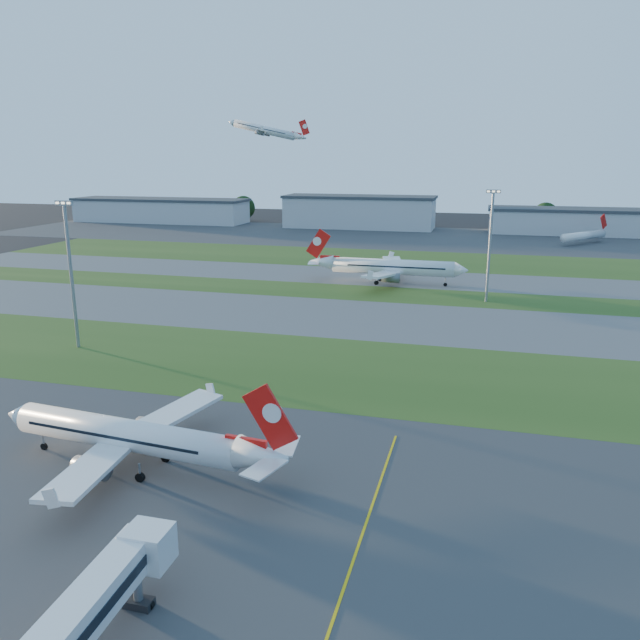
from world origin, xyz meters
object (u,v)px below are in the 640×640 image
(airliner_parked, at_px, (129,436))
(mini_jet_near, at_px, (584,236))
(light_mast_west, at_px, (70,265))
(airliner_taxiing, at_px, (391,267))
(light_mast_centre, at_px, (490,239))

(airliner_parked, xyz_separation_m, mini_jet_near, (72.72, 206.15, -0.41))
(mini_jet_near, height_order, light_mast_west, light_mast_west)
(airliner_taxiing, bearing_deg, airliner_parked, 84.03)
(airliner_parked, relative_size, mini_jet_near, 1.46)
(airliner_taxiing, xyz_separation_m, light_mast_west, (-45.13, -71.77, 10.41))
(airliner_parked, bearing_deg, light_mast_centre, 73.62)
(airliner_parked, xyz_separation_m, light_mast_centre, (36.91, 93.10, 11.12))
(airliner_parked, bearing_deg, airliner_taxiing, 88.93)
(mini_jet_near, distance_m, light_mast_west, 199.77)
(light_mast_west, bearing_deg, airliner_taxiing, 57.84)
(airliner_parked, bearing_deg, light_mast_west, 136.97)
(airliner_taxiing, xyz_separation_m, light_mast_centre, (24.87, -15.77, 10.41))
(airliner_taxiing, bearing_deg, mini_jet_near, -121.62)
(mini_jet_near, bearing_deg, light_mast_west, -172.44)
(airliner_taxiing, height_order, light_mast_centre, light_mast_centre)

